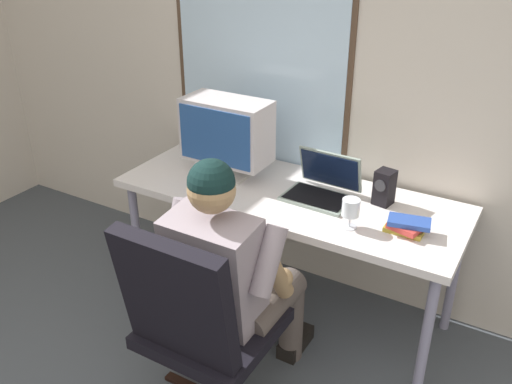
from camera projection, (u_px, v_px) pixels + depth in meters
wall_rear at (373, 48)px, 2.73m from camera, size 5.69×0.08×2.87m
desk at (289, 203)px, 2.87m from camera, size 1.80×0.68×0.74m
office_chair at (196, 319)px, 2.22m from camera, size 0.55×0.59×1.01m
person_seated at (231, 272)px, 2.39m from camera, size 0.53×0.72×1.21m
crt_monitor at (227, 131)px, 2.91m from camera, size 0.47×0.24×0.43m
laptop at (323, 185)px, 2.79m from camera, size 0.35×0.30×0.22m
wine_glass at (351, 209)px, 2.49m from camera, size 0.08×0.08×0.14m
desk_speaker at (384, 187)px, 2.70m from camera, size 0.10×0.11×0.18m
book_stack at (407, 226)px, 2.47m from camera, size 0.21×0.15×0.07m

